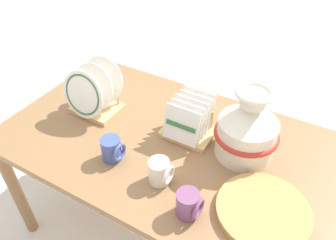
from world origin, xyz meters
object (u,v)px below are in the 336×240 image
object	(u,v)px
dish_rack_square_plates	(189,124)
mug_plum_glaze	(189,204)
ceramic_vase	(247,128)
mug_cream_glaze	(160,172)
dish_rack_round_plates	(93,96)
mug_cobalt_glaze	(112,149)
wicker_charger_stack	(263,211)

from	to	relation	value
dish_rack_square_plates	mug_plum_glaze	distance (m)	0.40
ceramic_vase	mug_cream_glaze	bearing A→B (deg)	-126.14
ceramic_vase	dish_rack_square_plates	distance (m)	0.25
dish_rack_round_plates	mug_cobalt_glaze	world-z (taller)	dish_rack_round_plates
wicker_charger_stack	dish_rack_round_plates	bearing A→B (deg)	169.45
mug_cobalt_glaze	mug_plum_glaze	world-z (taller)	same
ceramic_vase	mug_cream_glaze	xyz separation A→B (m)	(-0.21, -0.29, -0.08)
dish_rack_round_plates	wicker_charger_stack	world-z (taller)	dish_rack_round_plates
ceramic_vase	mug_cream_glaze	distance (m)	0.37
mug_cream_glaze	ceramic_vase	bearing A→B (deg)	53.86
dish_rack_round_plates	dish_rack_square_plates	size ratio (longest dim) A/B	1.12
dish_rack_round_plates	mug_cream_glaze	bearing A→B (deg)	-23.56
ceramic_vase	dish_rack_square_plates	xyz separation A→B (m)	(-0.24, -0.01, -0.07)
mug_cobalt_glaze	mug_plum_glaze	size ratio (longest dim) A/B	1.00
dish_rack_round_plates	dish_rack_square_plates	world-z (taller)	dish_rack_round_plates
ceramic_vase	wicker_charger_stack	size ratio (longest dim) A/B	0.96
dish_rack_round_plates	mug_plum_glaze	xyz separation A→B (m)	(0.63, -0.28, -0.04)
dish_rack_round_plates	dish_rack_square_plates	bearing A→B (deg)	9.71
ceramic_vase	dish_rack_round_plates	world-z (taller)	ceramic_vase
wicker_charger_stack	mug_plum_glaze	distance (m)	0.25
dish_rack_round_plates	mug_cream_glaze	distance (m)	0.52
mug_plum_glaze	mug_cobalt_glaze	bearing A→B (deg)	167.88
ceramic_vase	mug_cobalt_glaze	world-z (taller)	ceramic_vase
mug_cobalt_glaze	ceramic_vase	bearing A→B (deg)	33.39
mug_cream_glaze	wicker_charger_stack	bearing A→B (deg)	7.66
wicker_charger_stack	ceramic_vase	bearing A→B (deg)	123.03
mug_cobalt_glaze	dish_rack_square_plates	bearing A→B (deg)	55.31
dish_rack_square_plates	wicker_charger_stack	world-z (taller)	dish_rack_square_plates
wicker_charger_stack	mug_cream_glaze	world-z (taller)	mug_cream_glaze
ceramic_vase	dish_rack_square_plates	world-z (taller)	ceramic_vase
mug_plum_glaze	dish_rack_square_plates	bearing A→B (deg)	116.94
dish_rack_round_plates	mug_cobalt_glaze	bearing A→B (deg)	-38.29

